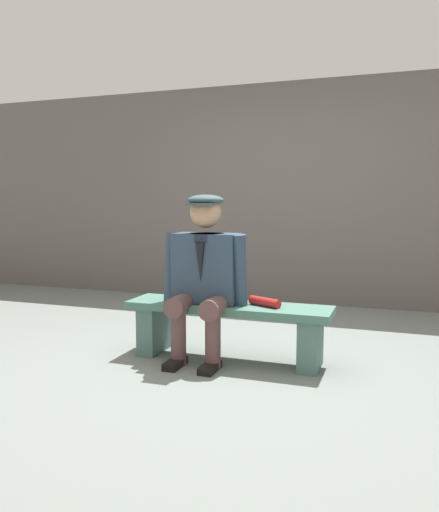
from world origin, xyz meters
TOP-DOWN VIEW (x-y plane):
  - ground_plane at (0.00, 0.00)m, footprint 30.00×30.00m
  - bench at (0.00, 0.00)m, footprint 1.51×0.38m
  - seated_man at (0.17, 0.05)m, footprint 0.65×0.54m
  - rolled_magazine at (-0.28, -0.00)m, footprint 0.26×0.17m
  - stadium_wall at (0.00, -2.37)m, footprint 12.00×0.24m

SIDE VIEW (x-z plane):
  - ground_plane at x=0.00m, z-range 0.00..0.00m
  - bench at x=0.00m, z-range 0.08..0.50m
  - rolled_magazine at x=-0.28m, z-range 0.42..0.48m
  - seated_man at x=0.17m, z-range 0.05..1.27m
  - stadium_wall at x=0.00m, z-range 0.00..2.50m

